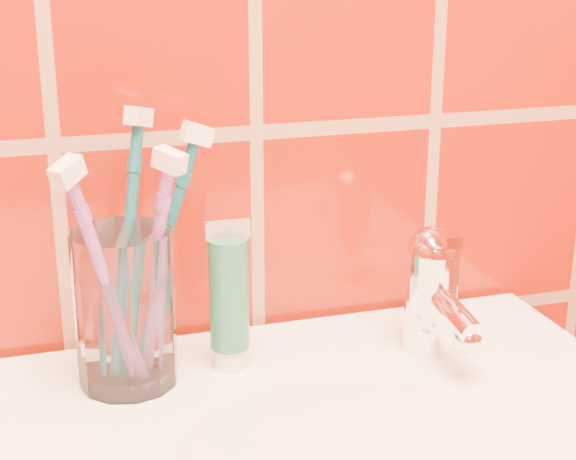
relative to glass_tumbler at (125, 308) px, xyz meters
name	(u,v)px	position (x,y,z in m)	size (l,w,h in m)	color
glass_tumbler	(125,308)	(0.00, 0.00, 0.00)	(0.08, 0.08, 0.14)	white
toothpaste_tube	(229,300)	(0.09, 0.00, 0.00)	(0.04, 0.03, 0.14)	white
faucet	(434,286)	(0.27, -0.02, 0.00)	(0.05, 0.11, 0.12)	white
toothbrush_0	(161,254)	(0.03, 0.02, 0.04)	(0.10, 0.03, 0.22)	#0B5062
toothbrush_1	(153,271)	(0.02, -0.01, 0.03)	(0.05, 0.06, 0.21)	#814A9F
toothbrush_2	(128,246)	(0.01, 0.03, 0.04)	(0.06, 0.06, 0.23)	#0C5E6A
toothbrush_3	(107,284)	(-0.02, -0.03, 0.04)	(0.07, 0.07, 0.22)	#854CA3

